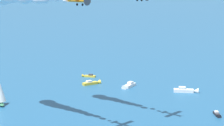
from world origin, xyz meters
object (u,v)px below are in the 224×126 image
Objects in this scene: motorboat_outer_ring_d at (128,86)px; motorboat_outer_ring_e at (88,76)px; motorboat_near_centre at (92,83)px; motorboat_outer_ring_b at (217,114)px; biplane_wingman at (79,0)px; motorboat_trailing at (187,90)px.

motorboat_outer_ring_d reaches higher than motorboat_outer_ring_e.
motorboat_outer_ring_b is (28.26, 47.92, -0.18)m from motorboat_near_centre.
biplane_wingman reaches higher than motorboat_near_centre.
motorboat_trailing reaches higher than motorboat_outer_ring_b.
motorboat_outer_ring_e is 78.45m from biplane_wingman.
motorboat_outer_ring_d is 24.04m from motorboat_outer_ring_e.
motorboat_outer_ring_b is 0.90× the size of motorboat_outer_ring_e.
motorboat_outer_ring_b is 0.73× the size of biplane_wingman.
motorboat_trailing is at bearing 70.84° from motorboat_outer_ring_e.
motorboat_trailing is 1.08× the size of motorboat_outer_ring_d.
motorboat_outer_ring_d is (-27.21, -33.45, 0.24)m from motorboat_outer_ring_b.
motorboat_outer_ring_e reaches higher than motorboat_outer_ring_b.
motorboat_near_centre is 1.18× the size of motorboat_outer_ring_e.
motorboat_outer_ring_b is at bearing 50.87° from motorboat_outer_ring_d.
motorboat_outer_ring_d is 1.17× the size of biplane_wingman.
motorboat_outer_ring_e is at bearing -154.37° from motorboat_near_centre.
motorboat_trailing is at bearing 158.01° from biplane_wingman.
motorboat_outer_ring_b is 0.62× the size of motorboat_outer_ring_d.
motorboat_outer_ring_e is (-40.21, -53.66, 0.05)m from motorboat_outer_ring_b.
motorboat_outer_ring_d is at bearing 57.25° from motorboat_outer_ring_e.
motorboat_outer_ring_d is 1.45× the size of motorboat_outer_ring_e.
motorboat_near_centre is 0.75× the size of motorboat_trailing.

